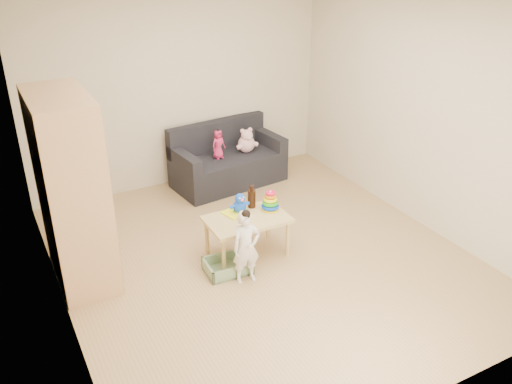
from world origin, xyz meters
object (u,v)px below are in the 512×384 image
wardrobe (72,191)px  play_table (247,236)px  toddler (246,248)px  sofa (229,169)px

wardrobe → play_table: size_ratio=2.20×
play_table → toddler: 0.49m
sofa → toddler: size_ratio=1.97×
play_table → toddler: size_ratio=1.14×
wardrobe → sofa: 2.65m
wardrobe → sofa: wardrobe is taller
sofa → toddler: 2.28m
sofa → toddler: bearing=-117.8°
toddler → sofa: bearing=75.1°
play_table → toddler: toddler is taller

